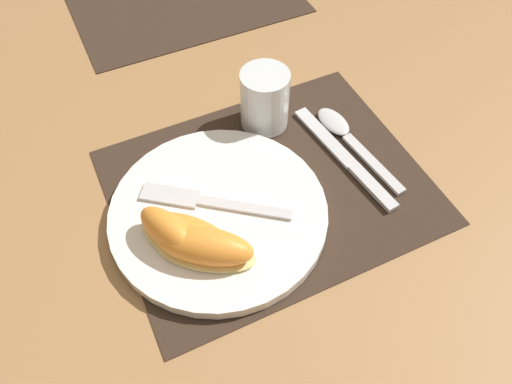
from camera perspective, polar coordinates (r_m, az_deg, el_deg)
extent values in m
plane|color=#A37547|center=(0.67, 1.56, 0.56)|extent=(3.00, 3.00, 0.00)
cube|color=#38281E|center=(0.66, 1.57, 0.67)|extent=(0.40, 0.32, 0.00)
cylinder|color=white|center=(0.63, -4.30, -2.44)|extent=(0.27, 0.27, 0.02)
cylinder|color=silver|center=(0.71, 0.99, 10.54)|extent=(0.07, 0.07, 0.09)
cylinder|color=orange|center=(0.73, 0.96, 9.22)|extent=(0.06, 0.06, 0.04)
cube|color=silver|center=(0.67, 13.20, 0.59)|extent=(0.03, 0.09, 0.01)
cube|color=silver|center=(0.72, 7.89, 6.22)|extent=(0.03, 0.13, 0.01)
cube|color=silver|center=(0.70, 13.22, 3.23)|extent=(0.03, 0.12, 0.01)
ellipsoid|color=silver|center=(0.74, 8.84, 7.97)|extent=(0.04, 0.06, 0.01)
cube|color=silver|center=(0.62, -1.32, -1.81)|extent=(0.10, 0.08, 0.00)
cube|color=silver|center=(0.64, -9.81, -0.39)|extent=(0.07, 0.07, 0.00)
ellipsoid|color=#F4DB84|center=(0.60, -9.58, -5.44)|extent=(0.08, 0.10, 0.01)
ellipsoid|color=orange|center=(0.58, -9.82, -4.51)|extent=(0.07, 0.10, 0.05)
ellipsoid|color=#F4DB84|center=(0.60, -7.52, -5.73)|extent=(0.12, 0.13, 0.01)
ellipsoid|color=orange|center=(0.58, -7.66, -5.08)|extent=(0.11, 0.12, 0.03)
ellipsoid|color=#F4DB84|center=(0.58, -5.72, -6.99)|extent=(0.12, 0.11, 0.01)
ellipsoid|color=orange|center=(0.57, -5.86, -6.14)|extent=(0.12, 0.10, 0.04)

